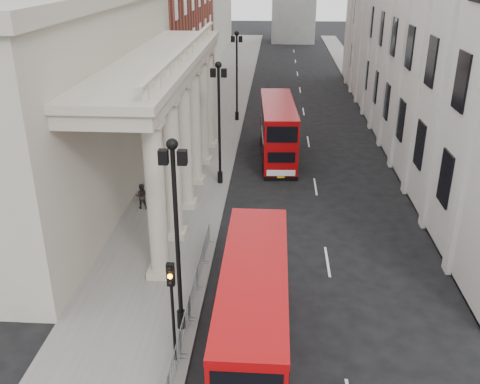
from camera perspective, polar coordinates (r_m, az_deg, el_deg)
The scene contains 14 objects.
sidewalk_west at distance 46.83m, azimuth -3.81°, elevation 5.69°, with size 6.00×140.00×0.12m, color slate.
sidewalk_east at distance 47.59m, azimuth 16.38°, elevation 5.07°, with size 3.00×140.00×0.12m, color slate.
kerb at distance 46.54m, azimuth -0.19°, elevation 5.64°, with size 0.20×140.00×0.14m, color slate.
portico_building at distance 35.92m, azimuth -18.72°, elevation 8.85°, with size 9.00×28.00×12.00m, color #A59D8A.
lamp_post_south at distance 20.81m, azimuth -6.80°, elevation -3.59°, with size 1.05×0.44×8.32m.
lamp_post_mid at distance 35.65m, azimuth -2.24°, elevation 8.15°, with size 1.05×0.44×8.32m.
lamp_post_north at distance 51.20m, azimuth -0.34°, elevation 12.88°, with size 1.05×0.44×8.32m.
traffic_light at distance 20.01m, azimuth -7.29°, elevation -10.84°, with size 0.28×0.33×4.30m.
crowd_barriers at distance 21.63m, azimuth -6.43°, elevation -15.85°, with size 0.50×18.75×1.10m.
bus_near at distance 20.38m, azimuth 1.47°, elevation -12.95°, with size 2.41×9.85×4.25m.
bus_far at distance 41.81m, azimuth 4.05°, elevation 6.68°, with size 3.00×10.22×4.36m.
pedestrian_a at distance 32.34m, azimuth -7.90°, elevation -1.15°, with size 0.62×0.41×1.69m, color black.
pedestrian_b at distance 33.61m, azimuth -10.45°, elevation -0.43°, with size 0.78×0.61×1.61m, color #292320.
pedestrian_c at distance 38.66m, azimuth -6.65°, elevation 3.25°, with size 0.92×0.60×1.88m, color black.
Camera 1 is at (3.09, -14.19, 14.32)m, focal length 40.00 mm.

